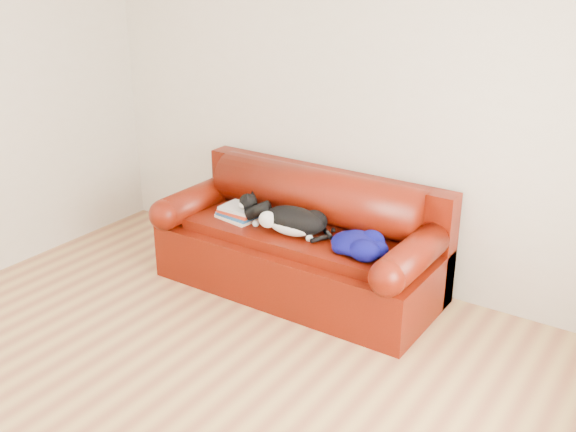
% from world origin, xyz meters
% --- Properties ---
extents(ground, '(4.50, 4.50, 0.00)m').
position_xyz_m(ground, '(0.00, 0.00, 0.00)').
color(ground, '#92583A').
rests_on(ground, ground).
extents(room_shell, '(4.52, 4.02, 2.61)m').
position_xyz_m(room_shell, '(0.12, 0.02, 1.67)').
color(room_shell, beige).
rests_on(room_shell, ground).
extents(sofa_base, '(2.10, 0.90, 0.50)m').
position_xyz_m(sofa_base, '(-0.09, 1.49, 0.24)').
color(sofa_base, '#420902').
rests_on(sofa_base, ground).
extents(sofa_back, '(2.10, 1.01, 0.88)m').
position_xyz_m(sofa_back, '(-0.09, 1.74, 0.54)').
color(sofa_back, '#420902').
rests_on(sofa_back, ground).
extents(book_stack, '(0.34, 0.28, 0.10)m').
position_xyz_m(book_stack, '(-0.56, 1.40, 0.55)').
color(book_stack, silver).
rests_on(book_stack, sofa_base).
extents(cat, '(0.69, 0.42, 0.25)m').
position_xyz_m(cat, '(-0.07, 1.38, 0.59)').
color(cat, black).
rests_on(cat, sofa_base).
extents(blanket, '(0.48, 0.47, 0.14)m').
position_xyz_m(blanket, '(0.47, 1.38, 0.56)').
color(blanket, '#020740').
rests_on(blanket, sofa_base).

